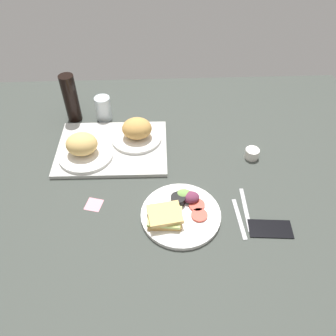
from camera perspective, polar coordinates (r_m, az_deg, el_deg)
name	(u,v)px	position (r cm, az deg, el deg)	size (l,w,h in cm)	color
ground_plane	(163,184)	(129.29, -0.83, -2.69)	(190.00, 150.00, 3.00)	#383D38
serving_tray	(112,148)	(142.37, -9.38, 3.34)	(45.00, 33.00, 1.60)	#B2B2AD
bread_plate_near	(83,148)	(137.76, -14.12, 3.32)	(21.81, 21.81, 9.91)	white
bread_plate_far	(137,132)	(142.04, -5.30, 6.15)	(21.39, 21.39, 9.82)	white
plate_with_salad	(179,212)	(116.53, 1.84, -7.46)	(27.49, 27.49, 5.40)	white
drinking_glass	(103,108)	(157.17, -10.87, 9.86)	(6.85, 6.85, 11.17)	silver
soda_bottle	(71,98)	(157.08, -16.12, 11.23)	(6.40, 6.40, 22.12)	black
espresso_cup	(252,154)	(140.39, 13.99, 2.39)	(5.60, 5.60, 4.00)	silver
fork	(239,218)	(119.27, 11.96, -8.34)	(17.00, 1.40, 0.50)	#B7B7BC
knife	(246,209)	(122.31, 12.98, -6.75)	(19.00, 1.40, 0.50)	#B7B7BC
cell_phone	(270,228)	(119.15, 16.92, -9.75)	(14.40, 7.20, 0.80)	black
sticky_note	(94,205)	(123.53, -12.43, -6.06)	(5.60, 5.60, 0.12)	pink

